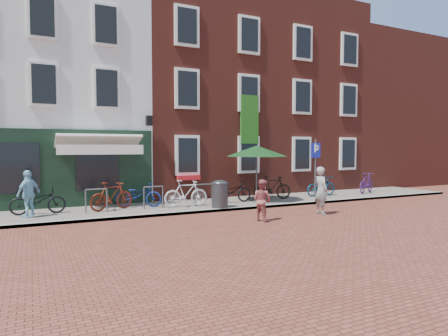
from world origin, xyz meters
name	(u,v)px	position (x,y,z in m)	size (l,w,h in m)	color
ground	(204,213)	(0.00, 0.00, 0.00)	(80.00, 80.00, 0.00)	brown
sidewalk	(212,204)	(1.00, 1.50, 0.05)	(24.00, 3.00, 0.10)	slate
building_stucco	(41,99)	(-5.00, 7.00, 4.50)	(8.00, 8.00, 9.00)	silver
building_brick_mid	(186,97)	(2.00, 7.00, 5.00)	(6.00, 8.00, 10.00)	maroon
building_brick_right	(281,103)	(8.00, 7.00, 5.00)	(6.00, 8.00, 10.00)	maroon
filler_right	(361,115)	(14.50, 7.00, 4.50)	(7.00, 8.00, 9.00)	maroon
litter_bin	(220,192)	(0.76, 0.30, 0.67)	(0.60, 0.60, 1.10)	#39393C
parking_sign	(315,159)	(5.89, 1.16, 1.80)	(0.50, 0.07, 2.59)	#4C4C4F
parasol	(257,149)	(2.93, 1.30, 2.27)	(2.60, 2.60, 2.41)	#4C4C4F
woman	(321,190)	(3.56, -2.01, 0.83)	(0.61, 0.40, 1.66)	gray
boy	(262,200)	(1.06, -2.17, 0.66)	(0.64, 0.50, 1.32)	#9B4849
cafe_person	(29,194)	(-5.57, 1.20, 0.86)	(0.89, 0.37, 1.51)	#84BDD3
bicycle_0	(38,201)	(-5.30, 1.71, 0.55)	(0.60, 1.73, 0.91)	black
bicycle_1	(112,196)	(-2.94, 1.49, 0.60)	(0.47, 1.68, 1.01)	#601C10
bicycle_2	(139,195)	(-1.89, 1.84, 0.55)	(0.60, 1.73, 0.91)	navy
bicycle_3	(186,193)	(-0.28, 1.09, 0.60)	(0.47, 1.68, 1.01)	silver
bicycle_4	(231,191)	(1.77, 1.33, 0.55)	(0.60, 1.73, 0.91)	black
bicycle_5	(272,187)	(3.82, 1.48, 0.60)	(0.47, 1.68, 1.01)	black
bicycle_6	(321,186)	(6.48, 1.47, 0.55)	(0.60, 1.73, 0.91)	#063552
bicycle_7	(366,183)	(9.22, 1.38, 0.60)	(0.47, 1.68, 1.01)	#431C54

